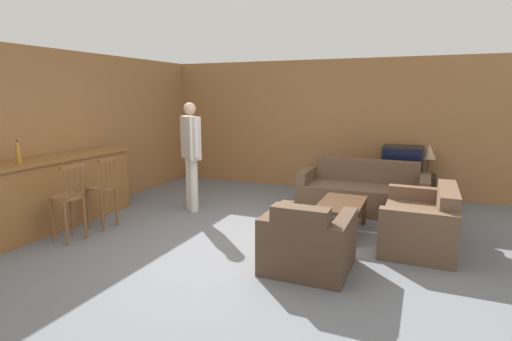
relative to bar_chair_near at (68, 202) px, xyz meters
name	(u,v)px	position (x,y,z in m)	size (l,w,h in m)	color
ground_plane	(243,248)	(2.23, 0.65, -0.54)	(24.00, 24.00, 0.00)	slate
wall_back	(317,126)	(2.23, 4.27, 0.76)	(9.40, 0.08, 2.60)	#9E6B3D
wall_left	(113,129)	(-0.97, 1.96, 0.76)	(0.08, 8.62, 2.60)	#9E6B3D
bar_counter	(53,193)	(-0.63, 0.31, -0.01)	(0.55, 2.68, 1.04)	brown
bar_chair_near	(68,202)	(0.00, 0.00, 0.00)	(0.44, 0.44, 1.04)	brown
bar_chair_mid	(102,191)	(0.00, 0.60, 0.00)	(0.41, 0.41, 1.04)	brown
couch_far	(363,193)	(3.37, 3.01, -0.25)	(2.06, 0.93, 0.82)	brown
armchair_near	(308,243)	(3.15, 0.38, -0.24)	(0.92, 0.89, 0.80)	#4C3828
loveseat_right	(421,223)	(4.30, 1.65, -0.25)	(0.86, 1.44, 0.79)	brown
coffee_table	(341,207)	(3.25, 1.73, -0.17)	(0.59, 1.02, 0.44)	#472D1E
tv_unit	(400,187)	(3.91, 3.90, -0.29)	(1.16, 0.54, 0.50)	#2D2319
tv	(402,160)	(3.91, 3.90, 0.22)	(0.70, 0.51, 0.51)	black
bottle	(18,153)	(-0.55, -0.22, 0.64)	(0.06, 0.06, 0.31)	#B27A23
table_lamp	(429,153)	(4.35, 3.90, 0.37)	(0.25, 0.25, 0.55)	brown
person_by_window	(191,150)	(0.72, 1.88, 0.48)	(0.50, 0.43, 1.80)	silver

